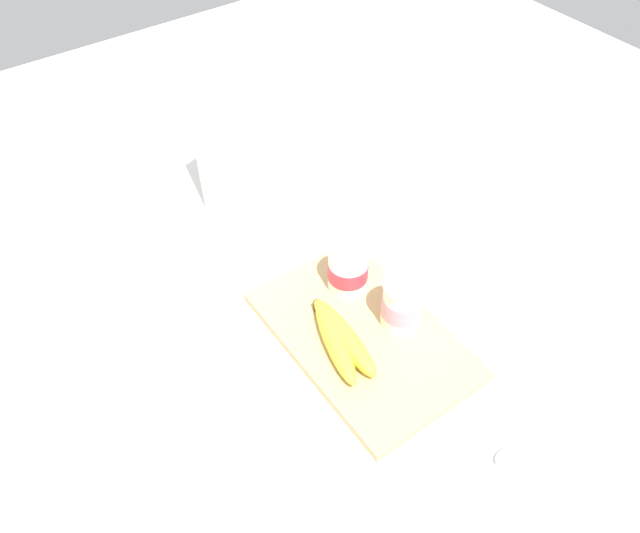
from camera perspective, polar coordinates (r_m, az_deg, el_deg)
name	(u,v)px	position (r m, az deg, el deg)	size (l,w,h in m)	color
ground_plane	(362,338)	(0.98, 4.04, -6.80)	(2.40, 2.40, 0.00)	silver
cutting_board	(363,335)	(0.98, 4.07, -6.50)	(0.36, 0.23, 0.02)	tan
cereal_box	(246,160)	(1.07, -7.02, 10.00)	(0.20, 0.06, 0.30)	white
yogurt_cup_front	(348,269)	(1.00, 2.67, -0.23)	(0.07, 0.07, 0.09)	white
yogurt_cup_back	(402,304)	(0.95, 7.82, -3.51)	(0.07, 0.07, 0.09)	white
banana_bunch	(340,339)	(0.94, 1.93, -6.93)	(0.18, 0.08, 0.04)	yellow
spoon	(491,468)	(0.90, 15.96, -17.90)	(0.03, 0.13, 0.01)	silver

